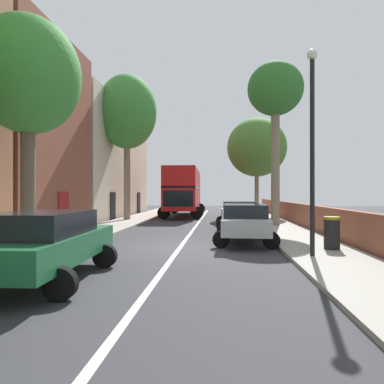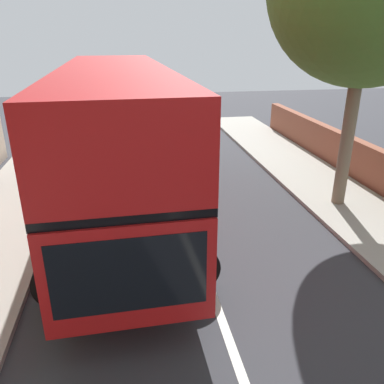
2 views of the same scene
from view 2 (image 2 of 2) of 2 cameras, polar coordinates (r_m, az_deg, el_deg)
double_decker_bus at (r=10.35m, az=-10.84°, el=8.32°), size 3.76×10.94×4.06m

